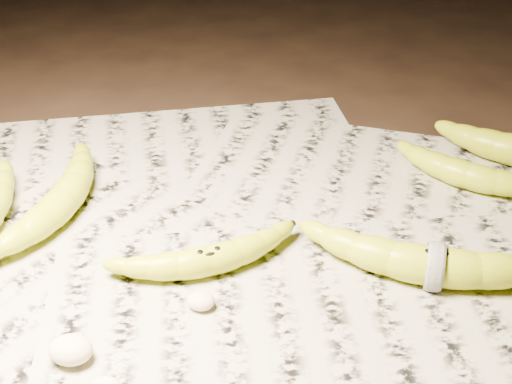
% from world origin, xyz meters
% --- Properties ---
extents(ground, '(3.00, 3.00, 0.00)m').
position_xyz_m(ground, '(0.00, 0.00, 0.00)').
color(ground, black).
rests_on(ground, ground).
extents(newspaper_patch, '(0.90, 0.70, 0.01)m').
position_xyz_m(newspaper_patch, '(-0.03, -0.04, 0.00)').
color(newspaper_patch, '#A19E8A').
rests_on(newspaper_patch, ground).
extents(banana_left_b, '(0.08, 0.20, 0.04)m').
position_xyz_m(banana_left_b, '(-0.24, -0.00, 0.03)').
color(banana_left_b, yellow).
rests_on(banana_left_b, newspaper_patch).
extents(banana_center, '(0.18, 0.13, 0.03)m').
position_xyz_m(banana_center, '(-0.06, -0.07, 0.02)').
color(banana_center, yellow).
rests_on(banana_center, newspaper_patch).
extents(banana_taped, '(0.25, 0.08, 0.04)m').
position_xyz_m(banana_taped, '(0.16, -0.05, 0.03)').
color(banana_taped, yellow).
rests_on(banana_taped, newspaper_patch).
extents(banana_upper_a, '(0.18, 0.11, 0.03)m').
position_xyz_m(banana_upper_a, '(0.21, 0.14, 0.02)').
color(banana_upper_a, yellow).
rests_on(banana_upper_a, newspaper_patch).
extents(measuring_tape, '(0.01, 0.05, 0.05)m').
position_xyz_m(measuring_tape, '(0.16, -0.05, 0.03)').
color(measuring_tape, white).
rests_on(measuring_tape, newspaper_patch).
extents(flesh_chunk_a, '(0.04, 0.03, 0.02)m').
position_xyz_m(flesh_chunk_a, '(-0.15, -0.21, 0.02)').
color(flesh_chunk_a, '#F1E9BB').
rests_on(flesh_chunk_a, newspaper_patch).
extents(flesh_chunk_c, '(0.03, 0.02, 0.02)m').
position_xyz_m(flesh_chunk_c, '(-0.05, -0.12, 0.02)').
color(flesh_chunk_c, '#F1E9BB').
rests_on(flesh_chunk_c, newspaper_patch).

